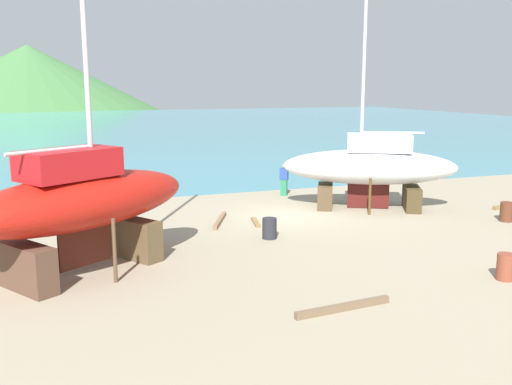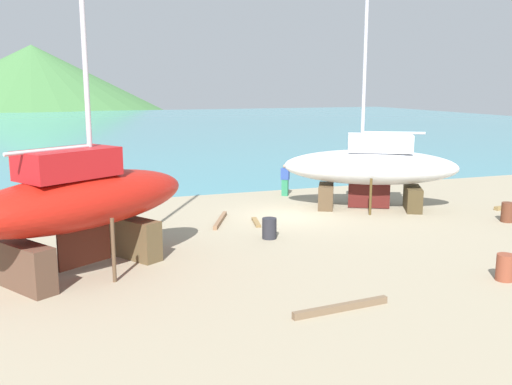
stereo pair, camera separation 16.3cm
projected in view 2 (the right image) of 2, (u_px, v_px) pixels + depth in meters
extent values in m
plane|color=gray|center=(342.00, 247.00, 21.10)|extent=(45.64, 45.64, 0.00)
cube|color=teal|center=(129.00, 127.00, 79.91)|extent=(143.54, 104.17, 0.01)
cone|color=#44783F|center=(35.00, 107.00, 149.53)|extent=(125.89, 125.89, 31.95)
cube|color=brown|center=(326.00, 196.00, 27.71)|extent=(1.53, 2.07, 1.12)
cube|color=#44371F|center=(413.00, 199.00, 27.13)|extent=(1.53, 2.07, 1.12)
cylinder|color=#4E3C1C|center=(371.00, 197.00, 26.05)|extent=(0.12, 0.12, 1.70)
cylinder|color=#4C411C|center=(368.00, 186.00, 28.68)|extent=(0.12, 0.12, 1.70)
ellipsoid|color=silver|center=(370.00, 167.00, 27.15)|extent=(8.45, 6.01, 1.67)
cube|color=#491613|center=(369.00, 196.00, 27.41)|extent=(1.79, 0.99, 1.17)
cube|color=silver|center=(380.00, 143.00, 26.87)|extent=(3.32, 2.69, 0.83)
cylinder|color=silver|center=(366.00, 29.00, 26.00)|extent=(0.17, 0.17, 11.32)
cylinder|color=silver|center=(394.00, 133.00, 26.69)|extent=(2.61, 1.45, 0.12)
cube|color=brown|center=(134.00, 238.00, 19.64)|extent=(1.73, 2.16, 1.38)
cube|color=brown|center=(26.00, 267.00, 16.54)|extent=(1.73, 2.16, 1.38)
cylinder|color=brown|center=(58.00, 235.00, 18.92)|extent=(0.12, 0.12, 1.99)
cylinder|color=brown|center=(113.00, 250.00, 17.15)|extent=(0.12, 0.12, 1.99)
ellipsoid|color=#B4190F|center=(82.00, 201.00, 17.78)|extent=(8.20, 6.55, 1.75)
cube|color=#4A1D13|center=(85.00, 246.00, 18.06)|extent=(1.67, 1.10, 1.23)
cube|color=red|center=(68.00, 163.00, 17.24)|extent=(3.29, 2.89, 0.88)
cylinder|color=#BFB5BE|center=(83.00, 27.00, 17.10)|extent=(0.16, 0.16, 9.00)
cylinder|color=silver|center=(50.00, 150.00, 16.69)|extent=(2.43, 1.61, 0.11)
cube|color=#297B52|center=(285.00, 188.00, 30.61)|extent=(0.39, 0.36, 0.89)
cube|color=#2B4693|center=(285.00, 174.00, 30.47)|extent=(0.50, 0.46, 0.62)
sphere|color=tan|center=(285.00, 166.00, 30.39)|extent=(0.22, 0.22, 0.22)
cylinder|color=brown|center=(508.00, 212.00, 24.81)|extent=(0.68, 0.68, 0.86)
cylinder|color=olive|center=(20.00, 221.00, 23.91)|extent=(0.81, 1.04, 0.54)
cylinder|color=brown|center=(116.00, 223.00, 22.95)|extent=(0.79, 0.79, 0.80)
cylinder|color=brown|center=(505.00, 267.00, 17.39)|extent=(0.75, 0.75, 0.83)
cylinder|color=#28282E|center=(269.00, 228.00, 22.12)|extent=(0.72, 0.72, 0.82)
cube|color=#866246|center=(220.00, 220.00, 24.80)|extent=(1.34, 2.64, 0.17)
cube|color=brown|center=(341.00, 307.00, 15.10)|extent=(2.90, 0.41, 0.19)
cube|color=olive|center=(28.00, 224.00, 24.31)|extent=(0.71, 2.46, 0.11)
cube|color=olive|center=(256.00, 222.00, 24.61)|extent=(0.53, 1.57, 0.10)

